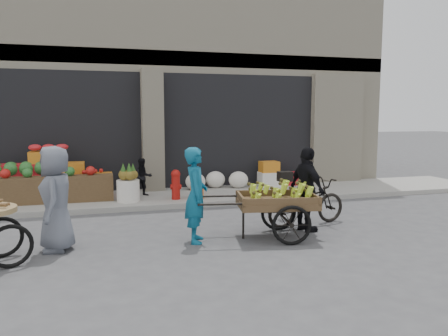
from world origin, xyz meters
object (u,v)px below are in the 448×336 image
object	(u,v)px
orange_bucket	(197,192)
seated_person	(143,177)
vendor_woman	(196,195)
vendor_grey	(56,199)
banana_cart	(274,199)
bicycle	(306,202)
pineapple_bin	(128,191)
fire_hydrant	(176,183)
cyclist	(307,189)

from	to	relation	value
orange_bucket	seated_person	bearing A→B (deg)	149.74
vendor_woman	vendor_grey	xyz separation A→B (m)	(-2.19, 0.15, 0.03)
banana_cart	bicycle	world-z (taller)	banana_cart
vendor_grey	vendor_woman	bearing A→B (deg)	86.94
pineapple_bin	seated_person	world-z (taller)	seated_person
vendor_woman	bicycle	world-z (taller)	vendor_woman
orange_bucket	banana_cart	distance (m)	3.31
orange_bucket	seated_person	world-z (taller)	seated_person
orange_bucket	bicycle	world-z (taller)	bicycle
pineapple_bin	fire_hydrant	bearing A→B (deg)	-2.60
banana_cart	vendor_grey	bearing A→B (deg)	-174.64
cyclist	bicycle	bearing A→B (deg)	-36.34
pineapple_bin	fire_hydrant	world-z (taller)	fire_hydrant
pineapple_bin	cyclist	size ratio (longest dim) A/B	0.34
bicycle	cyclist	distance (m)	0.55
banana_cart	vendor_grey	world-z (taller)	vendor_grey
cyclist	vendor_woman	bearing A→B (deg)	83.13
pineapple_bin	cyclist	distance (m)	4.31
fire_hydrant	vendor_grey	world-z (taller)	vendor_grey
pineapple_bin	orange_bucket	xyz separation A→B (m)	(1.60, -0.10, -0.10)
orange_bucket	vendor_grey	size ratio (longest dim) A/B	0.19
vendor_grey	banana_cart	bearing A→B (deg)	86.21
banana_cart	cyclist	xyz separation A→B (m)	(0.74, 0.24, 0.09)
pineapple_bin	cyclist	bearing A→B (deg)	-46.03
orange_bucket	vendor_woman	size ratio (longest dim) A/B	0.20
orange_bucket	cyclist	size ratio (longest dim) A/B	0.21
bicycle	seated_person	bearing A→B (deg)	30.43
seated_person	banana_cart	size ratio (longest dim) A/B	0.40
pineapple_bin	vendor_grey	xyz separation A→B (m)	(-1.28, -3.04, 0.45)
banana_cart	vendor_grey	distance (m)	3.54
fire_hydrant	vendor_grey	bearing A→B (deg)	-128.48
fire_hydrant	orange_bucket	world-z (taller)	fire_hydrant
vendor_woman	orange_bucket	bearing A→B (deg)	0.29
banana_cart	vendor_woman	world-z (taller)	vendor_woman
pineapple_bin	fire_hydrant	distance (m)	1.11
vendor_grey	bicycle	xyz separation A→B (m)	(4.46, 0.36, -0.37)
vendor_woman	bicycle	xyz separation A→B (m)	(2.27, 0.50, -0.34)
bicycle	orange_bucket	bearing A→B (deg)	21.60
seated_person	orange_bucket	bearing A→B (deg)	-40.26
seated_person	banana_cart	bearing A→B (deg)	-74.86
fire_hydrant	bicycle	xyz separation A→B (m)	(2.08, -2.64, -0.05)
cyclist	banana_cart	bearing A→B (deg)	98.26
orange_bucket	vendor_grey	distance (m)	4.16
vendor_grey	bicycle	size ratio (longest dim) A/B	0.96
pineapple_bin	fire_hydrant	xyz separation A→B (m)	(1.10, -0.05, 0.13)
vendor_woman	bicycle	size ratio (longest dim) A/B	0.93
fire_hydrant	banana_cart	bearing A→B (deg)	-70.78
cyclist	vendor_grey	bearing A→B (deg)	79.68
bicycle	pineapple_bin	bearing A→B (deg)	40.01
pineapple_bin	fire_hydrant	size ratio (longest dim) A/B	0.73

